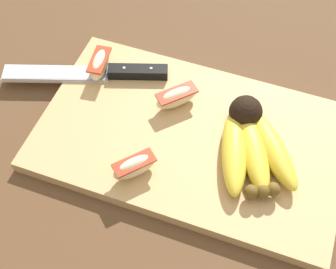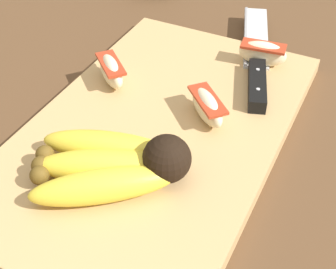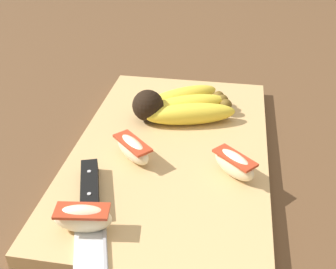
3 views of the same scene
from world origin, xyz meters
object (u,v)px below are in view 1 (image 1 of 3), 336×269
object	(u,v)px
banana_bunch	(252,144)
chefs_knife	(109,73)
apple_wedge_middle	(135,167)
apple_wedge_far	(100,64)
apple_wedge_near	(177,97)

from	to	relation	value
banana_bunch	chefs_knife	size ratio (longest dim) A/B	0.63
apple_wedge_middle	banana_bunch	bearing A→B (deg)	32.69
chefs_knife	apple_wedge_far	bearing A→B (deg)	173.78
chefs_knife	apple_wedge_far	size ratio (longest dim) A/B	3.97
apple_wedge_near	apple_wedge_middle	bearing A→B (deg)	-95.57
banana_bunch	apple_wedge_far	distance (m)	0.29
banana_bunch	apple_wedge_middle	xyz separation A→B (m)	(-0.15, -0.10, -0.00)
apple_wedge_middle	chefs_knife	bearing A→B (deg)	124.79
banana_bunch	apple_wedge_far	bearing A→B (deg)	166.00
apple_wedge_far	apple_wedge_middle	bearing A→B (deg)	-51.72
chefs_knife	apple_wedge_middle	xyz separation A→B (m)	(0.11, -0.16, 0.01)
banana_bunch	apple_wedge_far	xyz separation A→B (m)	(-0.28, 0.07, -0.00)
apple_wedge_near	apple_wedge_middle	xyz separation A→B (m)	(-0.01, -0.14, 0.00)
banana_bunch	chefs_knife	world-z (taller)	banana_bunch
chefs_knife	apple_wedge_far	distance (m)	0.02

